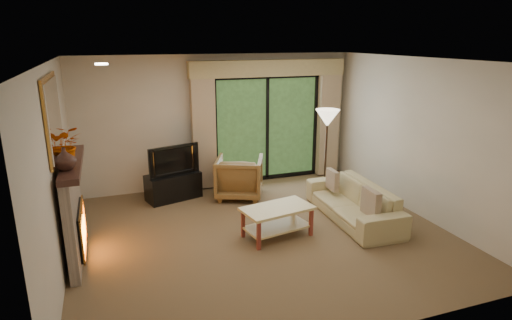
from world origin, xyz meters
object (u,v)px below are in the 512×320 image
object	(u,v)px
armchair	(239,177)
coffee_table	(277,222)
media_console	(173,186)
sofa	(353,202)

from	to	relation	value
armchair	coffee_table	bearing A→B (deg)	114.47
media_console	sofa	world-z (taller)	sofa
armchair	coffee_table	world-z (taller)	armchair
sofa	media_console	bearing A→B (deg)	-123.17
media_console	armchair	size ratio (longest dim) A/B	1.14
media_console	sofa	distance (m)	3.26
sofa	coffee_table	distance (m)	1.44
coffee_table	armchair	bearing A→B (deg)	80.80
media_console	armchair	xyz separation A→B (m)	(1.19, -0.31, 0.15)
media_console	coffee_table	bearing A→B (deg)	-75.58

